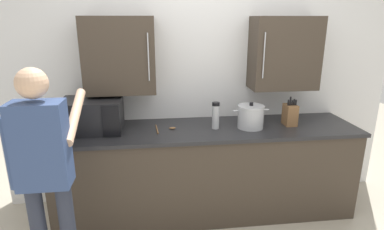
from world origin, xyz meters
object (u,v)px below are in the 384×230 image
object	(u,v)px
thermos_flask	(216,115)
microwave_oven	(89,116)
person_figure	(44,165)
stock_pot	(251,117)
wooden_spoon	(165,129)
knife_block	(290,115)

from	to	relation	value
thermos_flask	microwave_oven	bearing A→B (deg)	176.98
thermos_flask	person_figure	xyz separation A→B (m)	(-1.33, -0.79, -0.06)
thermos_flask	stock_pot	size ratio (longest dim) A/B	0.74
microwave_oven	wooden_spoon	distance (m)	0.71
microwave_oven	stock_pot	world-z (taller)	microwave_oven
microwave_oven	knife_block	size ratio (longest dim) A/B	2.70
stock_pot	wooden_spoon	bearing A→B (deg)	176.99
thermos_flask	knife_block	distance (m)	0.75
stock_pot	wooden_spoon	xyz separation A→B (m)	(-0.83, 0.04, -0.10)
thermos_flask	stock_pot	bearing A→B (deg)	-3.10
stock_pot	wooden_spoon	world-z (taller)	stock_pot
wooden_spoon	knife_block	bearing A→B (deg)	-0.43
thermos_flask	wooden_spoon	size ratio (longest dim) A/B	1.08
knife_block	thermos_flask	bearing A→B (deg)	-178.79
stock_pot	knife_block	distance (m)	0.41
microwave_oven	person_figure	bearing A→B (deg)	-99.52
stock_pot	person_figure	size ratio (longest dim) A/B	0.21
knife_block	stock_pot	bearing A→B (deg)	-175.23
stock_pot	knife_block	xyz separation A→B (m)	(0.41, 0.03, -0.00)
microwave_oven	wooden_spoon	xyz separation A→B (m)	(0.70, -0.04, -0.14)
microwave_oven	stock_pot	xyz separation A→B (m)	(1.53, -0.08, -0.04)
person_figure	wooden_spoon	bearing A→B (deg)	44.01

